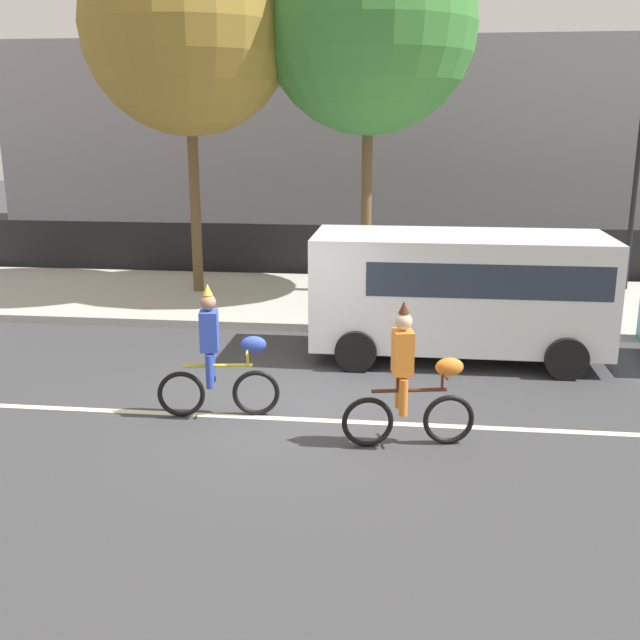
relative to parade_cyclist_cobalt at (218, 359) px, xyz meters
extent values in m
plane|color=#38383A|center=(0.81, 0.49, -0.84)|extent=(80.00, 80.00, 0.00)
cube|color=beige|center=(0.81, -0.01, -0.84)|extent=(36.00, 0.14, 0.01)
cube|color=#ADAAA3|center=(0.81, 6.99, -0.77)|extent=(60.00, 5.00, 0.15)
cube|color=black|center=(0.81, 9.89, -0.14)|extent=(40.00, 0.08, 1.40)
cube|color=#99939E|center=(2.95, 18.49, 2.46)|extent=(28.00, 8.00, 6.60)
torus|color=black|center=(0.50, 0.08, -0.51)|extent=(0.67, 0.18, 0.67)
torus|color=black|center=(-0.53, -0.09, -0.51)|extent=(0.67, 0.18, 0.67)
cylinder|color=gold|center=(-0.01, 0.00, -0.09)|extent=(0.96, 0.21, 0.05)
cylinder|color=gold|center=(-0.16, -0.03, 0.00)|extent=(0.04, 0.04, 0.18)
cylinder|color=gold|center=(0.40, 0.07, 0.02)|extent=(0.04, 0.04, 0.23)
cylinder|color=gold|center=(0.40, 0.07, 0.14)|extent=(0.11, 0.50, 0.03)
ellipsoid|color=#2D47B2|center=(0.48, 0.08, 0.21)|extent=(0.39, 0.26, 0.24)
cube|color=#2D47B2|center=(-0.11, -0.02, 0.42)|extent=(0.29, 0.36, 0.56)
sphere|color=#9E7051|center=(-0.11, -0.02, 0.82)|extent=(0.22, 0.22, 0.22)
cone|color=gold|center=(-0.11, -0.02, 1.00)|extent=(0.14, 0.14, 0.16)
cylinder|color=#2D47B2|center=(-0.09, -0.16, -0.13)|extent=(0.11, 0.11, 0.48)
cylinder|color=#2D47B2|center=(-0.14, 0.12, -0.13)|extent=(0.11, 0.11, 0.48)
torus|color=black|center=(3.16, -0.59, -0.51)|extent=(0.67, 0.20, 0.67)
torus|color=black|center=(2.13, -0.79, -0.51)|extent=(0.67, 0.20, 0.67)
cylinder|color=#4C2614|center=(2.65, -0.69, -0.09)|extent=(0.96, 0.23, 0.05)
cylinder|color=#4C2614|center=(2.50, -0.72, 0.00)|extent=(0.04, 0.04, 0.18)
cylinder|color=#4C2614|center=(3.06, -0.61, 0.02)|extent=(0.04, 0.04, 0.23)
cylinder|color=#4C2614|center=(3.06, -0.61, 0.14)|extent=(0.13, 0.50, 0.03)
ellipsoid|color=orange|center=(3.14, -0.59, 0.21)|extent=(0.39, 0.27, 0.24)
cube|color=orange|center=(2.55, -0.71, 0.42)|extent=(0.30, 0.36, 0.56)
sphere|color=beige|center=(2.55, -0.71, 0.82)|extent=(0.22, 0.22, 0.22)
cone|color=#4C2614|center=(2.55, -0.71, 1.00)|extent=(0.14, 0.14, 0.16)
cylinder|color=orange|center=(2.58, -0.84, -0.13)|extent=(0.11, 0.11, 0.48)
cylinder|color=orange|center=(2.52, -0.57, -0.13)|extent=(0.11, 0.11, 0.48)
cube|color=white|center=(3.47, 3.19, 0.39)|extent=(5.00, 2.00, 1.90)
cube|color=#283342|center=(3.87, 3.19, 0.74)|extent=(3.90, 2.02, 0.56)
cylinder|color=black|center=(5.17, 2.19, -0.49)|extent=(0.70, 0.22, 0.70)
cylinder|color=black|center=(5.17, 4.19, -0.49)|extent=(0.70, 0.22, 0.70)
cylinder|color=black|center=(1.77, 2.19, -0.49)|extent=(0.70, 0.22, 0.70)
cylinder|color=black|center=(1.77, 4.19, -0.49)|extent=(0.70, 0.22, 0.70)
cylinder|color=black|center=(7.78, 8.62, 2.06)|extent=(0.12, 0.12, 5.50)
cylinder|color=brown|center=(1.59, 7.65, 1.45)|extent=(0.24, 0.24, 4.28)
sphere|color=#387A33|center=(1.59, 7.65, 5.24)|extent=(4.71, 4.71, 4.71)
cylinder|color=brown|center=(-2.34, 7.24, 1.44)|extent=(0.24, 0.24, 4.25)
sphere|color=olive|center=(-2.34, 7.24, 5.20)|extent=(4.68, 4.68, 4.68)
cylinder|color=#33333D|center=(2.65, 6.15, -0.27)|extent=(0.20, 0.20, 0.85)
cube|color=beige|center=(2.65, 6.15, 0.44)|extent=(0.32, 0.20, 0.56)
sphere|color=#9E7051|center=(2.65, 6.15, 0.83)|extent=(0.20, 0.20, 0.20)
camera|label=1|loc=(2.57, -9.68, 3.21)|focal=42.00mm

